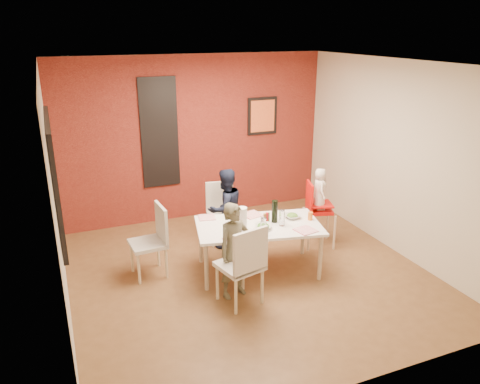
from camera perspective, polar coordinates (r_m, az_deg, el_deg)
name	(u,v)px	position (r m, az deg, el deg)	size (l,w,h in m)	color
ground	(249,273)	(6.31, 1.05, -9.87)	(4.50, 4.50, 0.00)	brown
ceiling	(250,64)	(5.51, 1.23, 15.38)	(4.50, 4.50, 0.02)	white
wall_back	(195,139)	(7.81, -5.48, 6.51)	(4.50, 0.02, 2.70)	beige
wall_front	(359,254)	(3.96, 14.29, -7.33)	(4.50, 0.02, 2.70)	beige
wall_left	(55,201)	(5.34, -21.63, -1.03)	(0.02, 4.50, 2.70)	beige
wall_right	(396,158)	(6.95, 18.47, 3.93)	(0.02, 4.50, 2.70)	beige
brick_accent_wall	(196,139)	(7.80, -5.44, 6.48)	(4.50, 0.02, 2.70)	maroon
picture_window_frame	(55,177)	(5.47, -21.64, 1.66)	(0.05, 1.70, 1.30)	black
picture_window_pane	(56,177)	(5.47, -21.48, 1.68)	(0.02, 1.55, 1.15)	black
glassblock_strip	(159,133)	(7.60, -9.79, 7.10)	(0.55, 0.03, 1.70)	silver
glassblock_surround	(160,133)	(7.60, -9.78, 7.10)	(0.60, 0.03, 1.76)	black
art_print_frame	(262,116)	(8.14, 2.74, 9.25)	(0.54, 0.03, 0.64)	black
art_print_canvas	(263,116)	(8.13, 2.78, 9.23)	(0.44, 0.01, 0.54)	orange
dining_table	(259,229)	(6.12, 2.28, -4.51)	(1.76, 1.21, 0.67)	white
chair_near	(244,262)	(5.40, 0.51, -8.55)	(0.56, 0.56, 1.00)	beige
chair_far	(221,209)	(7.05, -2.36, -2.07)	(0.49, 0.49, 0.90)	beige
chair_left	(154,237)	(6.18, -10.48, -5.41)	(0.47, 0.47, 0.95)	beige
high_chair	(317,208)	(6.95, 9.32, -1.92)	(0.51, 0.51, 0.98)	red
child_near	(234,251)	(5.58, -0.68, -7.16)	(0.43, 0.28, 1.19)	brown
child_far	(225,209)	(6.80, -1.79, -2.04)	(0.58, 0.45, 1.20)	black
toddler	(320,189)	(6.85, 9.68, 0.38)	(0.30, 0.20, 0.61)	white
plate_near_left	(235,238)	(5.69, -0.64, -5.69)	(0.22, 0.22, 0.01)	white
plate_far_mid	(252,215)	(6.39, 1.47, -2.78)	(0.25, 0.25, 0.01)	white
plate_near_right	(306,230)	(5.97, 8.01, -4.64)	(0.24, 0.24, 0.01)	white
plate_far_left	(207,217)	(6.31, -4.05, -3.11)	(0.22, 0.22, 0.01)	white
salad_bowl_a	(263,226)	(5.98, 2.84, -4.21)	(0.22, 0.22, 0.05)	white
salad_bowl_b	(292,216)	(6.32, 6.39, -2.96)	(0.21, 0.21, 0.05)	silver
wine_bottle	(275,211)	(6.13, 4.25, -2.38)	(0.08, 0.08, 0.30)	black
wine_glass_a	(263,225)	(5.82, 2.85, -4.10)	(0.07, 0.07, 0.20)	silver
wine_glass_b	(282,218)	(6.05, 5.13, -3.17)	(0.07, 0.07, 0.21)	white
paper_towel_roll	(242,219)	(5.90, 0.23, -3.26)	(0.13, 0.13, 0.29)	white
condiment_red	(267,218)	(6.09, 3.30, -3.22)	(0.04, 0.04, 0.16)	red
condiment_green	(268,217)	(6.15, 3.47, -3.11)	(0.03, 0.03, 0.13)	#2E7C29
condiment_brown	(265,219)	(6.08, 3.04, -3.31)	(0.04, 0.04, 0.15)	brown
sippy_cup	(310,216)	(6.28, 8.57, -2.91)	(0.06, 0.06, 0.11)	orange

